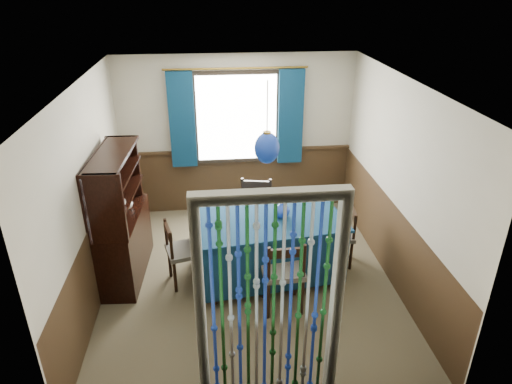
{
  "coord_description": "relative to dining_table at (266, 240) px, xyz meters",
  "views": [
    {
      "loc": [
        -0.39,
        -4.76,
        3.54
      ],
      "look_at": [
        0.12,
        0.21,
        1.13
      ],
      "focal_mm": 32.0,
      "sensor_mm": 36.0,
      "label": 1
    }
  ],
  "objects": [
    {
      "name": "floor",
      "position": [
        -0.23,
        -0.12,
        -0.49
      ],
      "size": [
        4.0,
        4.0,
        0.0
      ],
      "primitive_type": "plane",
      "color": "brown",
      "rests_on": "ground"
    },
    {
      "name": "ceiling",
      "position": [
        -0.23,
        -0.12,
        2.01
      ],
      "size": [
        4.0,
        4.0,
        0.0
      ],
      "primitive_type": "plane",
      "rotation": [
        3.14,
        0.0,
        0.0
      ],
      "color": "silver",
      "rests_on": "ground"
    },
    {
      "name": "wall_back",
      "position": [
        -0.23,
        1.88,
        0.76
      ],
      "size": [
        3.6,
        0.0,
        3.6
      ],
      "primitive_type": "plane",
      "rotation": [
        1.57,
        0.0,
        0.0
      ],
      "color": "#BCB39A",
      "rests_on": "ground"
    },
    {
      "name": "wall_front",
      "position": [
        -0.23,
        -2.12,
        0.76
      ],
      "size": [
        3.6,
        0.0,
        3.6
      ],
      "primitive_type": "plane",
      "rotation": [
        -1.57,
        0.0,
        0.0
      ],
      "color": "#BCB39A",
      "rests_on": "ground"
    },
    {
      "name": "wall_left",
      "position": [
        -2.03,
        -0.12,
        0.76
      ],
      "size": [
        0.0,
        4.0,
        4.0
      ],
      "primitive_type": "plane",
      "rotation": [
        1.57,
        0.0,
        1.57
      ],
      "color": "#BCB39A",
      "rests_on": "ground"
    },
    {
      "name": "wall_right",
      "position": [
        1.57,
        -0.12,
        0.76
      ],
      "size": [
        0.0,
        4.0,
        4.0
      ],
      "primitive_type": "plane",
      "rotation": [
        1.57,
        0.0,
        -1.57
      ],
      "color": "#BCB39A",
      "rests_on": "ground"
    },
    {
      "name": "wainscot_back",
      "position": [
        -0.23,
        1.86,
        0.01
      ],
      "size": [
        3.6,
        0.0,
        3.6
      ],
      "primitive_type": "plane",
      "rotation": [
        1.57,
        0.0,
        0.0
      ],
      "color": "#392615",
      "rests_on": "ground"
    },
    {
      "name": "wainscot_front",
      "position": [
        -0.23,
        -2.11,
        0.01
      ],
      "size": [
        3.6,
        0.0,
        3.6
      ],
      "primitive_type": "plane",
      "rotation": [
        -1.57,
        0.0,
        0.0
      ],
      "color": "#392615",
      "rests_on": "ground"
    },
    {
      "name": "wainscot_left",
      "position": [
        -2.02,
        -0.12,
        0.01
      ],
      "size": [
        0.0,
        4.0,
        4.0
      ],
      "primitive_type": "plane",
      "rotation": [
        1.57,
        0.0,
        1.57
      ],
      "color": "#392615",
      "rests_on": "ground"
    },
    {
      "name": "wainscot_right",
      "position": [
        1.55,
        -0.12,
        0.01
      ],
      "size": [
        0.0,
        4.0,
        4.0
      ],
      "primitive_type": "plane",
      "rotation": [
        1.57,
        0.0,
        -1.57
      ],
      "color": "#392615",
      "rests_on": "ground"
    },
    {
      "name": "window",
      "position": [
        -0.23,
        1.83,
        1.06
      ],
      "size": [
        1.32,
        0.12,
        1.42
      ],
      "primitive_type": "cube",
      "color": "black",
      "rests_on": "wall_back"
    },
    {
      "name": "doorway",
      "position": [
        -0.23,
        -2.06,
        0.56
      ],
      "size": [
        1.16,
        0.12,
        2.18
      ],
      "primitive_type": null,
      "color": "silver",
      "rests_on": "ground"
    },
    {
      "name": "dining_table",
      "position": [
        0.0,
        0.0,
        0.0
      ],
      "size": [
        1.93,
        1.45,
        0.86
      ],
      "rotation": [
        0.0,
        0.0,
        0.13
      ],
      "color": "#0E2D48",
      "rests_on": "floor"
    },
    {
      "name": "chair_near",
      "position": [
        0.11,
        -0.7,
        0.01
      ],
      "size": [
        0.48,
        0.46,
        0.94
      ],
      "rotation": [
        0.0,
        0.0,
        0.04
      ],
      "color": "black",
      "rests_on": "floor"
    },
    {
      "name": "chair_far",
      "position": [
        -0.06,
        0.71,
        0.01
      ],
      "size": [
        0.55,
        0.53,
        0.96
      ],
      "rotation": [
        0.0,
        0.0,
        2.96
      ],
      "color": "black",
      "rests_on": "floor"
    },
    {
      "name": "chair_left",
      "position": [
        -1.06,
        -0.08,
        -0.04
      ],
      "size": [
        0.49,
        0.51,
        0.85
      ],
      "rotation": [
        0.0,
        0.0,
        -1.31
      ],
      "color": "black",
      "rests_on": "floor"
    },
    {
      "name": "chair_right",
      "position": [
        1.02,
        0.15,
        -0.06
      ],
      "size": [
        0.44,
        0.45,
        0.81
      ],
      "rotation": [
        0.0,
        0.0,
        1.42
      ],
      "color": "black",
      "rests_on": "floor"
    },
    {
      "name": "sideboard",
      "position": [
        -1.79,
        0.18,
        0.09
      ],
      "size": [
        0.51,
        1.3,
        1.67
      ],
      "rotation": [
        0.0,
        0.0,
        -0.06
      ],
      "color": "black",
      "rests_on": "floor"
    },
    {
      "name": "pendant_lamp",
      "position": [
        -0.0,
        -0.0,
        1.24
      ],
      "size": [
        0.29,
        0.29,
        0.95
      ],
      "color": "olive",
      "rests_on": "ceiling"
    },
    {
      "name": "vase_table",
      "position": [
        0.18,
        -0.07,
        0.47
      ],
      "size": [
        0.24,
        0.24,
        0.19
      ],
      "primitive_type": "imported",
      "rotation": [
        0.0,
        0.0,
        0.34
      ],
      "color": "navy",
      "rests_on": "dining_table"
    },
    {
      "name": "bowl_shelf",
      "position": [
        -1.73,
        -0.14,
        0.67
      ],
      "size": [
        0.27,
        0.27,
        0.06
      ],
      "primitive_type": "imported",
      "rotation": [
        0.0,
        0.0,
        0.18
      ],
      "color": "beige",
      "rests_on": "sideboard"
    },
    {
      "name": "vase_sideboard",
      "position": [
        -1.73,
        0.4,
        0.42
      ],
      "size": [
        0.21,
        0.21,
        0.17
      ],
      "primitive_type": "imported",
      "rotation": [
        0.0,
        0.0,
        -0.36
      ],
      "color": "beige",
      "rests_on": "sideboard"
    }
  ]
}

